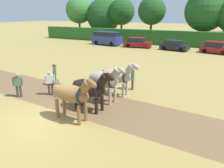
{
  "coord_description": "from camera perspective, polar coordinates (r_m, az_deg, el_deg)",
  "views": [
    {
      "loc": [
        7.75,
        -6.85,
        5.18
      ],
      "look_at": [
        1.74,
        4.25,
        1.1
      ],
      "focal_mm": 35.0,
      "sensor_mm": 36.0,
      "label": 1
    }
  ],
  "objects": [
    {
      "name": "plow",
      "position": [
        14.5,
        -12.11,
        -2.12
      ],
      "size": [
        1.48,
        0.49,
        1.13
      ],
      "rotation": [
        0.0,
        0.0,
        -0.07
      ],
      "color": "#4C331E",
      "rests_on": "ground"
    },
    {
      "name": "draft_horse_trail_left",
      "position": [
        13.11,
        -1.92,
        1.09
      ],
      "size": [
        2.69,
        1.16,
        2.4
      ],
      "rotation": [
        0.0,
        0.0,
        -0.07
      ],
      "color": "#B2A38E",
      "rests_on": "ground"
    },
    {
      "name": "draft_horse_lead_left",
      "position": [
        10.94,
        -10.43,
        -2.53
      ],
      "size": [
        2.91,
        1.07,
        2.44
      ],
      "rotation": [
        0.0,
        0.0,
        -0.07
      ],
      "color": "brown",
      "rests_on": "ground"
    },
    {
      "name": "farmer_at_plow",
      "position": [
        14.89,
        -15.9,
        0.62
      ],
      "size": [
        0.52,
        0.46,
        1.61
      ],
      "rotation": [
        0.0,
        0.0,
        -0.87
      ],
      "color": "#38332D",
      "rests_on": "ground"
    },
    {
      "name": "ground_plane",
      "position": [
        11.57,
        -18.14,
        -9.66
      ],
      "size": [
        240.0,
        240.0,
        0.0
      ],
      "primitive_type": "plane",
      "color": "#998447"
    },
    {
      "name": "tree_left",
      "position": [
        50.5,
        -2.19,
        17.37
      ],
      "size": [
        7.51,
        7.51,
        8.46
      ],
      "color": "#423323",
      "rests_on": "ground"
    },
    {
      "name": "draft_horse_lead_right",
      "position": [
        12.01,
        -5.74,
        -0.98
      ],
      "size": [
        2.93,
        1.13,
        2.41
      ],
      "rotation": [
        0.0,
        0.0,
        -0.07
      ],
      "color": "black",
      "rests_on": "ground"
    },
    {
      "name": "parked_car_center",
      "position": [
        33.12,
        25.39,
        8.55
      ],
      "size": [
        4.11,
        2.47,
        1.6
      ],
      "rotation": [
        0.0,
        0.0,
        -0.2
      ],
      "color": "maroon",
      "rests_on": "ground"
    },
    {
      "name": "hedgerow",
      "position": [
        38.56,
        17.04,
        11.28
      ],
      "size": [
        56.83,
        1.24,
        2.47
      ],
      "primitive_type": "cube",
      "color": "#286023",
      "rests_on": "ground"
    },
    {
      "name": "farmer_onlooker_left",
      "position": [
        15.22,
        -23.37,
        0.19
      ],
      "size": [
        0.51,
        0.45,
        1.62
      ],
      "rotation": [
        0.0,
        0.0,
        -0.87
      ],
      "color": "#38332D",
      "rests_on": "ground"
    },
    {
      "name": "tree_center",
      "position": [
        43.01,
        10.34,
        18.28
      ],
      "size": [
        5.11,
        5.11,
        8.23
      ],
      "color": "brown",
      "rests_on": "ground"
    },
    {
      "name": "farmer_beside_team",
      "position": [
        15.43,
        5.44,
        1.88
      ],
      "size": [
        0.41,
        0.62,
        1.63
      ],
      "rotation": [
        0.0,
        0.0,
        0.3
      ],
      "color": "#38332D",
      "rests_on": "ground"
    },
    {
      "name": "tree_far_left",
      "position": [
        52.15,
        -8.64,
        18.54
      ],
      "size": [
        5.84,
        5.84,
        8.85
      ],
      "color": "brown",
      "rests_on": "ground"
    },
    {
      "name": "tree_center_right",
      "position": [
        41.78,
        23.25,
        17.15
      ],
      "size": [
        6.87,
        6.87,
        9.06
      ],
      "color": "#4C3823",
      "rests_on": "ground"
    },
    {
      "name": "parked_car_left",
      "position": [
        35.65,
        6.65,
        10.67
      ],
      "size": [
        4.58,
        2.37,
        1.57
      ],
      "rotation": [
        0.0,
        0.0,
        0.14
      ],
      "color": "maroon",
      "rests_on": "ground"
    },
    {
      "name": "parked_car_center_left",
      "position": [
        33.85,
        15.94,
        9.66
      ],
      "size": [
        4.31,
        2.42,
        1.47
      ],
      "rotation": [
        0.0,
        0.0,
        -0.17
      ],
      "color": "black",
      "rests_on": "ground"
    },
    {
      "name": "tree_center_left",
      "position": [
        47.76,
        2.54,
        18.36
      ],
      "size": [
        5.46,
        5.46,
        8.31
      ],
      "color": "brown",
      "rests_on": "ground"
    },
    {
      "name": "draft_horse_trail_right",
      "position": [
        14.3,
        1.4,
        2.07
      ],
      "size": [
        2.95,
        1.02,
        2.36
      ],
      "rotation": [
        0.0,
        0.0,
        -0.07
      ],
      "color": "#B2A38E",
      "rests_on": "ground"
    },
    {
      "name": "farmer_onlooker_right",
      "position": [
        16.89,
        -14.73,
        2.71
      ],
      "size": [
        0.43,
        0.53,
        1.6
      ],
      "rotation": [
        0.0,
        0.0,
        0.63
      ],
      "color": "#4C4C4C",
      "rests_on": "ground"
    },
    {
      "name": "parked_van",
      "position": [
        38.25,
        -1.4,
        11.88
      ],
      "size": [
        5.55,
        2.62,
        2.25
      ],
      "rotation": [
        0.0,
        0.0,
        -0.15
      ],
      "color": "navy",
      "rests_on": "ground"
    },
    {
      "name": "plowed_furrow_strip",
      "position": [
        16.43,
        -18.53,
        -1.42
      ],
      "size": [
        34.08,
        5.97,
        0.01
      ],
      "primitive_type": "cube",
      "rotation": [
        0.0,
        0.0,
        -0.07
      ],
      "color": "brown",
      "rests_on": "ground"
    }
  ]
}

